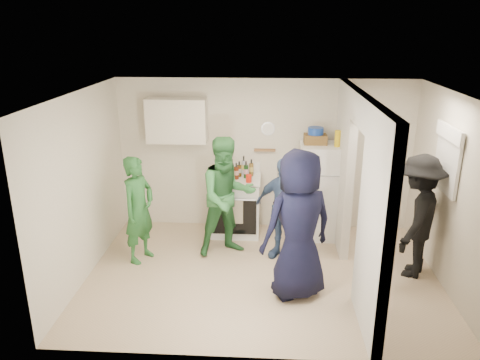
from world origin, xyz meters
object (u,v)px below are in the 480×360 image
at_px(person_denim, 283,209).
at_px(yellow_cup_stack_top, 338,139).
at_px(blue_bowl, 316,131).
at_px(person_green_left, 139,210).
at_px(person_navy, 298,225).
at_px(person_nook, 417,216).
at_px(fridge, 319,191).
at_px(person_green_center, 227,197).
at_px(wicker_basket, 315,139).
at_px(stove, 236,206).

bearing_deg(person_denim, yellow_cup_stack_top, 70.77).
distance_m(blue_bowl, person_green_left, 2.92).
relative_size(person_green_left, person_navy, 0.82).
relative_size(person_navy, person_nook, 1.12).
relative_size(fridge, person_green_center, 0.85).
height_order(yellow_cup_stack_top, person_green_center, person_green_center).
relative_size(person_green_center, person_navy, 0.94).
xyz_separation_m(person_navy, person_nook, (1.63, 0.62, -0.10)).
bearing_deg(wicker_basket, stove, -179.08).
bearing_deg(person_nook, yellow_cup_stack_top, -108.29).
bearing_deg(person_denim, fridge, 83.63).
distance_m(person_green_left, person_green_center, 1.28).
bearing_deg(fridge, person_denim, -127.82).
xyz_separation_m(fridge, yellow_cup_stack_top, (0.22, -0.10, 0.89)).
height_order(person_navy, person_nook, person_navy).
bearing_deg(person_navy, stove, -89.45).
distance_m(yellow_cup_stack_top, person_green_center, 1.90).
bearing_deg(blue_bowl, person_green_left, -158.26).
height_order(wicker_basket, person_denim, wicker_basket).
bearing_deg(blue_bowl, wicker_basket, 0.00).
relative_size(fridge, person_nook, 0.90).
distance_m(wicker_basket, person_nook, 1.92).
relative_size(person_green_left, person_green_center, 0.87).
bearing_deg(person_green_center, person_denim, -30.19).
relative_size(person_green_center, person_nook, 1.05).
bearing_deg(blue_bowl, stove, -179.08).
xyz_separation_m(fridge, person_denim, (-0.60, -0.77, 0.00)).
bearing_deg(yellow_cup_stack_top, wicker_basket, 154.89).
bearing_deg(fridge, blue_bowl, 153.43).
distance_m(wicker_basket, blue_bowl, 0.13).
relative_size(wicker_basket, person_denim, 0.23).
bearing_deg(person_green_left, fridge, -45.80).
bearing_deg(fridge, stove, 178.72).
relative_size(person_denim, person_nook, 0.90).
distance_m(person_green_left, person_nook, 3.85).
bearing_deg(person_navy, person_nook, 175.05).
height_order(stove, blue_bowl, blue_bowl).
relative_size(stove, person_green_left, 0.61).
distance_m(stove, person_denim, 1.13).
bearing_deg(yellow_cup_stack_top, person_green_left, -163.17).
xyz_separation_m(person_green_left, person_nook, (3.85, -0.19, 0.07)).
bearing_deg(person_green_left, person_denim, -60.26).
bearing_deg(person_green_center, fridge, 1.57).
xyz_separation_m(person_green_left, person_navy, (2.22, -0.81, 0.17)).
distance_m(wicker_basket, person_navy, 1.97).
distance_m(blue_bowl, person_nook, 1.97).
relative_size(person_green_center, person_denim, 1.17).
height_order(yellow_cup_stack_top, person_green_left, yellow_cup_stack_top).
bearing_deg(fridge, person_green_center, -154.21).
bearing_deg(person_nook, person_denim, -72.98).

